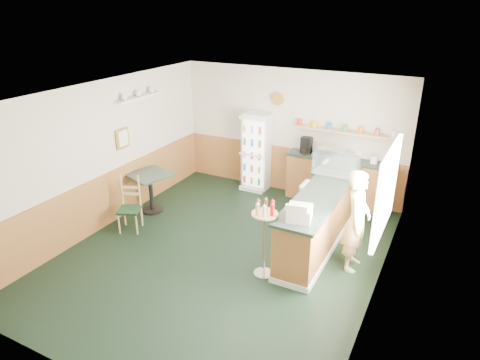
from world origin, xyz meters
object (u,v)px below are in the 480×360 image
Objects in this scene: display_case at (336,164)px; cash_register at (300,213)px; condiment_stand at (265,229)px; shopkeeper at (356,221)px; drinks_fridge at (256,152)px; cafe_chair at (132,202)px; cafe_table at (150,185)px.

display_case is 1.90m from cash_register.
display_case is 2.17m from condiment_stand.
shopkeeper is 1.33× the size of condiment_stand.
condiment_stand is (-0.48, -0.17, -0.30)m from cash_register.
shopkeeper is 1.45m from condiment_stand.
drinks_fridge is 1.04× the size of shopkeeper.
cafe_chair is (-3.27, -1.84, -0.70)m from display_case.
cash_register is at bearing 19.65° from condiment_stand.
drinks_fridge is 2.17× the size of display_case.
drinks_fridge is 1.68× the size of cafe_chair.
display_case reaches higher than cafe_chair.
drinks_fridge reaches higher than condiment_stand.
cash_register is at bearing -24.41° from cafe_chair.
display_case is at bearing 26.06° from shopkeeper.
cafe_table is (-4.10, 0.11, -0.26)m from shopkeeper.
drinks_fridge is at bearing 55.99° from cafe_table.
condiment_stand is at bearing -17.99° from cafe_table.
drinks_fridge is 3.03m from cafe_chair.
drinks_fridge is at bearing 155.81° from display_case.
display_case is at bearing -24.19° from drinks_fridge.
cash_register is 0.29× the size of condiment_stand.
cash_register is 0.39× the size of cafe_table.
cafe_table is (-3.40, 0.78, -0.54)m from cash_register.
shopkeeper is 1.62× the size of cafe_chair.
cash_register is (2.03, -2.81, 0.24)m from drinks_fridge.
cafe_table is (-2.92, 0.95, -0.23)m from condiment_stand.
cafe_chair is at bearing 175.20° from condiment_stand.
cash_register is 0.59m from condiment_stand.
cash_register is at bearing -12.90° from cafe_table.
cafe_table is at bearing 84.89° from shopkeeper.
cafe_table is at bearing 76.89° from cafe_chair.
condiment_stand is at bearing -172.20° from cash_register.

